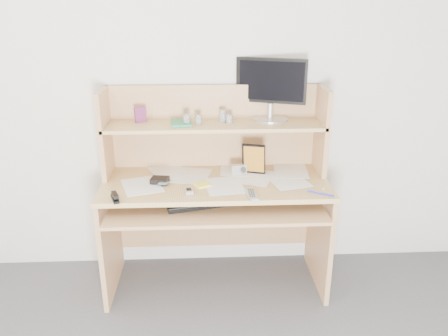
{
  "coord_description": "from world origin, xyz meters",
  "views": [
    {
      "loc": [
        -0.07,
        -1.04,
        1.78
      ],
      "look_at": [
        0.05,
        1.43,
        0.86
      ],
      "focal_mm": 35.0,
      "sensor_mm": 36.0,
      "label": 1
    }
  ],
  "objects_px": {
    "tv_remote": "(251,195)",
    "monitor": "(271,87)",
    "keyboard": "(202,202)",
    "game_case": "(254,159)",
    "desk": "(215,184)"
  },
  "relations": [
    {
      "from": "monitor",
      "to": "tv_remote",
      "type": "bearing_deg",
      "value": -88.44
    },
    {
      "from": "tv_remote",
      "to": "game_case",
      "type": "bearing_deg",
      "value": 73.65
    },
    {
      "from": "desk",
      "to": "monitor",
      "type": "bearing_deg",
      "value": 23.65
    },
    {
      "from": "keyboard",
      "to": "game_case",
      "type": "bearing_deg",
      "value": 18.97
    },
    {
      "from": "tv_remote",
      "to": "game_case",
      "type": "xyz_separation_m",
      "value": [
        0.05,
        0.35,
        0.09
      ]
    },
    {
      "from": "desk",
      "to": "game_case",
      "type": "height_order",
      "value": "desk"
    },
    {
      "from": "tv_remote",
      "to": "monitor",
      "type": "height_order",
      "value": "monitor"
    },
    {
      "from": "game_case",
      "to": "tv_remote",
      "type": "bearing_deg",
      "value": -82.32
    },
    {
      "from": "desk",
      "to": "tv_remote",
      "type": "relative_size",
      "value": 8.58
    },
    {
      "from": "keyboard",
      "to": "game_case",
      "type": "distance_m",
      "value": 0.44
    },
    {
      "from": "desk",
      "to": "tv_remote",
      "type": "xyz_separation_m",
      "value": [
        0.2,
        -0.33,
        0.07
      ]
    },
    {
      "from": "keyboard",
      "to": "tv_remote",
      "type": "xyz_separation_m",
      "value": [
        0.28,
        -0.13,
        0.1
      ]
    },
    {
      "from": "keyboard",
      "to": "monitor",
      "type": "height_order",
      "value": "monitor"
    },
    {
      "from": "keyboard",
      "to": "monitor",
      "type": "bearing_deg",
      "value": 24.45
    },
    {
      "from": "desk",
      "to": "monitor",
      "type": "relative_size",
      "value": 3.22
    }
  ]
}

